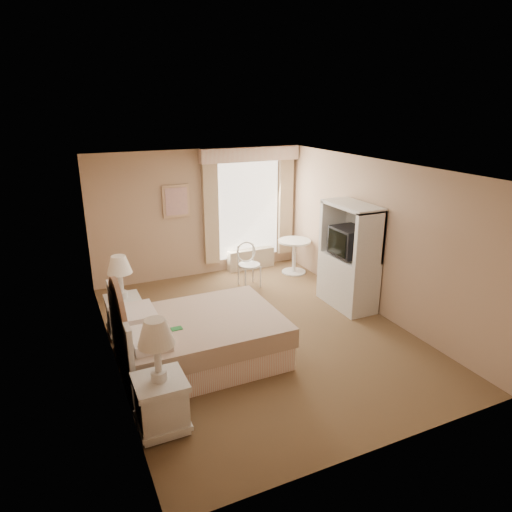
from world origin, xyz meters
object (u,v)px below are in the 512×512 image
round_table (294,251)px  nightstand_far (123,305)px  bed (194,338)px  armoire (349,264)px  cafe_chair (248,261)px  nightstand_near (160,390)px

round_table → nightstand_far: bearing=-161.4°
bed → armoire: (2.93, 0.65, 0.39)m
bed → round_table: (2.87, 2.40, 0.12)m
bed → cafe_chair: 2.80m
nightstand_near → armoire: (3.65, 1.81, 0.26)m
bed → nightstand_near: bed is taller
nightstand_near → round_table: bearing=44.8°
cafe_chair → armoire: size_ratio=0.47×
nightstand_near → round_table: (3.59, 3.56, -0.02)m
nightstand_far → round_table: bearing=18.6°
nightstand_far → round_table: (3.59, 1.21, 0.00)m
nightstand_far → armoire: bearing=-8.5°
round_table → armoire: bearing=-88.0°
cafe_chair → armoire: armoire is taller
nightstand_near → bed: bearing=58.2°
nightstand_far → cafe_chair: size_ratio=1.45×
round_table → armoire: 1.77m
round_table → armoire: (0.06, -1.75, 0.28)m
nightstand_near → armoire: 4.08m
nightstand_near → nightstand_far: size_ratio=1.05×
bed → nightstand_far: size_ratio=1.73×
nightstand_near → armoire: armoire is taller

